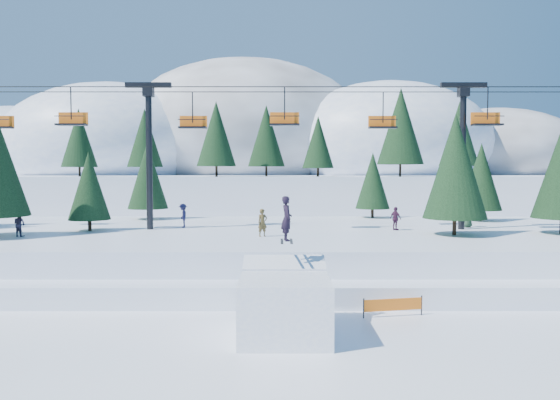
{
  "coord_description": "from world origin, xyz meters",
  "views": [
    {
      "loc": [
        0.14,
        -20.35,
        6.58
      ],
      "look_at": [
        0.17,
        6.0,
        5.2
      ],
      "focal_mm": 35.0,
      "sensor_mm": 36.0,
      "label": 1
    }
  ],
  "objects_px": {
    "jump_kicker": "(285,302)",
    "chairlift": "(286,132)",
    "banner_near": "(393,305)",
    "banner_far": "(469,291)"
  },
  "relations": [
    {
      "from": "jump_kicker",
      "to": "banner_far",
      "type": "relative_size",
      "value": 2.1
    },
    {
      "from": "banner_near",
      "to": "banner_far",
      "type": "distance_m",
      "value": 5.19
    },
    {
      "from": "jump_kicker",
      "to": "chairlift",
      "type": "height_order",
      "value": "chairlift"
    },
    {
      "from": "chairlift",
      "to": "banner_far",
      "type": "relative_size",
      "value": 17.55
    },
    {
      "from": "jump_kicker",
      "to": "chairlift",
      "type": "xyz_separation_m",
      "value": [
        0.25,
        16.69,
        7.99
      ]
    },
    {
      "from": "jump_kicker",
      "to": "banner_near",
      "type": "xyz_separation_m",
      "value": [
        4.94,
        2.7,
        -0.79
      ]
    },
    {
      "from": "jump_kicker",
      "to": "banner_far",
      "type": "distance_m",
      "value": 10.84
    },
    {
      "from": "jump_kicker",
      "to": "chairlift",
      "type": "distance_m",
      "value": 18.51
    },
    {
      "from": "chairlift",
      "to": "banner_near",
      "type": "relative_size",
      "value": 16.47
    },
    {
      "from": "banner_near",
      "to": "jump_kicker",
      "type": "bearing_deg",
      "value": -151.38
    }
  ]
}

